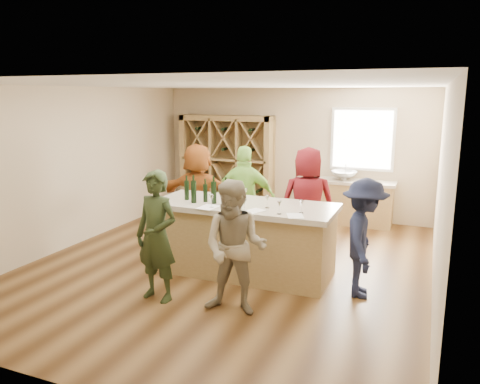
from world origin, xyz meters
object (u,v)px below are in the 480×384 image
at_px(wine_bottle_d, 214,193).
at_px(person_far_left, 198,194).
at_px(wine_bottle_a, 187,190).
at_px(wine_bottle_b, 194,192).
at_px(wine_rack, 227,164).
at_px(person_near_left, 157,236).
at_px(person_far_mid, 245,199).
at_px(wine_bottle_f, 239,198).
at_px(person_near_right, 235,248).
at_px(tasting_counter_base, 244,241).
at_px(person_server, 364,238).
at_px(sink, 344,175).
at_px(person_far_right, 307,203).
at_px(wine_bottle_c, 205,193).
at_px(wine_bottle_e, 226,193).

distance_m(wine_bottle_d, person_far_left, 1.57).
relative_size(wine_bottle_a, wine_bottle_b, 0.88).
distance_m(wine_rack, person_near_left, 4.93).
bearing_deg(person_far_mid, wine_bottle_b, 65.11).
bearing_deg(wine_bottle_f, wine_bottle_b, 175.64).
relative_size(person_near_right, wine_bottle_f, 5.56).
bearing_deg(wine_bottle_d, wine_bottle_a, 171.92).
bearing_deg(tasting_counter_base, person_server, -5.03).
bearing_deg(person_server, wine_bottle_d, 82.65).
relative_size(wine_rack, person_server, 1.38).
distance_m(wine_bottle_b, person_server, 2.52).
bearing_deg(wine_bottle_d, wine_bottle_f, -15.89).
distance_m(person_near_left, person_far_left, 2.44).
relative_size(wine_bottle_d, person_near_right, 0.20).
bearing_deg(wine_bottle_f, person_far_left, 134.74).
bearing_deg(person_near_left, sink, 79.70).
bearing_deg(wine_bottle_d, wine_bottle_b, -166.29).
relative_size(person_server, person_far_mid, 0.88).
bearing_deg(person_far_right, tasting_counter_base, 35.69).
bearing_deg(person_near_right, wine_bottle_c, 124.49).
xyz_separation_m(person_near_left, person_near_right, (1.09, 0.02, -0.03)).
distance_m(wine_rack, wine_bottle_b, 3.91).
bearing_deg(person_far_mid, sink, -128.82).
bearing_deg(sink, tasting_counter_base, -104.15).
bearing_deg(sink, person_far_mid, -117.63).
height_order(tasting_counter_base, person_server, person_server).
distance_m(wine_bottle_a, wine_bottle_e, 0.65).
relative_size(wine_bottle_d, person_far_left, 0.18).
bearing_deg(tasting_counter_base, person_far_left, 140.69).
relative_size(wine_bottle_c, person_near_left, 0.16).
height_order(person_server, wine_bottle_f, person_server).
bearing_deg(wine_bottle_a, wine_bottle_f, -11.90).
xyz_separation_m(wine_rack, person_near_right, (2.24, -4.77, -0.27)).
height_order(wine_bottle_c, person_far_right, person_far_right).
xyz_separation_m(wine_rack, person_server, (3.61, -3.66, -0.30)).
bearing_deg(tasting_counter_base, wine_bottle_a, -173.54).
bearing_deg(person_near_right, person_near_left, 175.46).
xyz_separation_m(wine_bottle_c, person_far_right, (1.27, 1.17, -0.29)).
distance_m(wine_bottle_b, wine_bottle_d, 0.30).
bearing_deg(wine_bottle_b, person_near_left, -89.59).
relative_size(wine_bottle_c, wine_bottle_f, 0.90).
relative_size(wine_bottle_e, person_far_left, 0.17).
distance_m(wine_bottle_b, wine_bottle_f, 0.75).
bearing_deg(wine_bottle_b, person_far_right, 42.82).
bearing_deg(wine_bottle_d, wine_bottle_c, 162.77).
bearing_deg(person_near_left, person_far_left, 112.63).
distance_m(tasting_counter_base, wine_bottle_d, 0.86).
bearing_deg(sink, person_near_left, -108.26).
bearing_deg(wine_rack, person_near_right, -64.85).
relative_size(person_server, person_far_right, 0.87).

